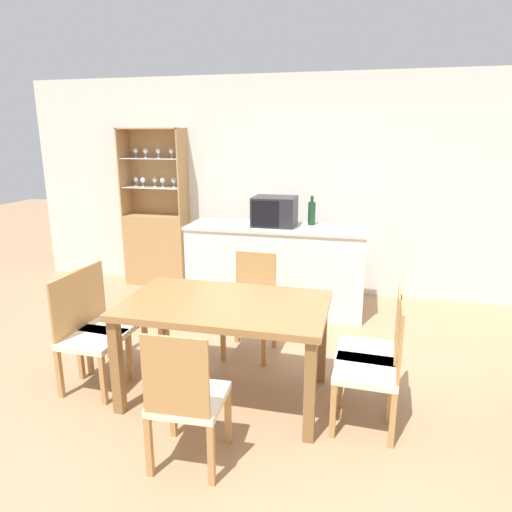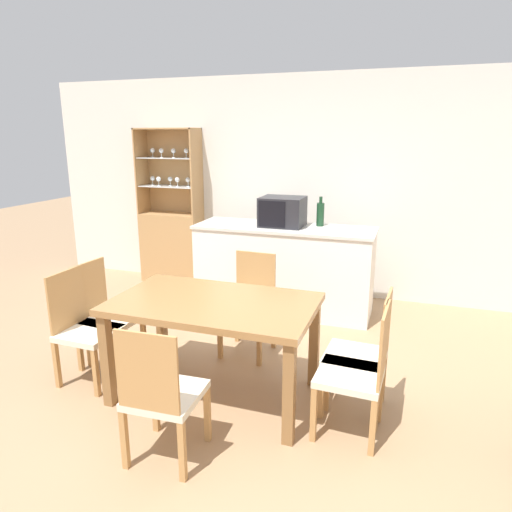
% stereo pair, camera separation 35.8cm
% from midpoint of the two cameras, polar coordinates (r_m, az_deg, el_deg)
% --- Properties ---
extents(ground_plane, '(18.00, 18.00, 0.00)m').
position_cam_midpoint_polar(ground_plane, '(3.47, -1.48, -17.73)').
color(ground_plane, '#A37F5B').
extents(wall_back, '(6.80, 0.06, 2.55)m').
position_cam_midpoint_polar(wall_back, '(5.50, 8.09, 8.52)').
color(wall_back, silver).
rests_on(wall_back, ground_plane).
extents(kitchen_counter, '(1.91, 0.63, 0.93)m').
position_cam_midpoint_polar(kitchen_counter, '(4.97, 5.55, -1.60)').
color(kitchen_counter, white).
rests_on(kitchen_counter, ground_plane).
extents(display_cabinet, '(0.79, 0.33, 1.96)m').
position_cam_midpoint_polar(display_cabinet, '(6.00, -8.75, 2.44)').
color(display_cabinet, tan).
rests_on(display_cabinet, ground_plane).
extents(dining_table, '(1.44, 0.86, 0.74)m').
position_cam_midpoint_polar(dining_table, '(3.27, -2.15, -7.18)').
color(dining_table, olive).
rests_on(dining_table, ground_plane).
extents(dining_chair_head_far, '(0.42, 0.42, 0.88)m').
position_cam_midpoint_polar(dining_chair_head_far, '(4.00, 1.76, -6.26)').
color(dining_chair_head_far, beige).
rests_on(dining_chair_head_far, ground_plane).
extents(dining_chair_side_right_far, '(0.42, 0.42, 0.88)m').
position_cam_midpoint_polar(dining_chair_side_right_far, '(3.28, 16.25, -11.84)').
color(dining_chair_side_right_far, beige).
rests_on(dining_chair_side_right_far, ground_plane).
extents(dining_chair_head_near, '(0.42, 0.42, 0.88)m').
position_cam_midpoint_polar(dining_chair_head_near, '(2.75, -7.90, -16.91)').
color(dining_chair_head_near, beige).
rests_on(dining_chair_head_near, ground_plane).
extents(dining_chair_side_right_near, '(0.42, 0.42, 0.88)m').
position_cam_midpoint_polar(dining_chair_side_right_near, '(3.06, 15.97, -13.95)').
color(dining_chair_side_right_near, beige).
rests_on(dining_chair_side_right_near, ground_plane).
extents(dining_chair_side_left_near, '(0.41, 0.41, 0.88)m').
position_cam_midpoint_polar(dining_chair_side_left_near, '(3.73, -18.09, -8.70)').
color(dining_chair_side_left_near, beige).
rests_on(dining_chair_side_left_near, ground_plane).
extents(dining_chair_side_left_far, '(0.43, 0.43, 0.88)m').
position_cam_midpoint_polar(dining_chair_side_left_far, '(3.92, -15.81, -7.33)').
color(dining_chair_side_left_far, beige).
rests_on(dining_chair_side_left_far, ground_plane).
extents(microwave, '(0.45, 0.38, 0.31)m').
position_cam_midpoint_polar(microwave, '(4.86, 5.45, 5.54)').
color(microwave, '#232328').
rests_on(microwave, kitchen_counter).
extents(wine_bottle, '(0.08, 0.08, 0.31)m').
position_cam_midpoint_polar(wine_bottle, '(4.92, 10.13, 5.20)').
color(wine_bottle, '#193D23').
rests_on(wine_bottle, kitchen_counter).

